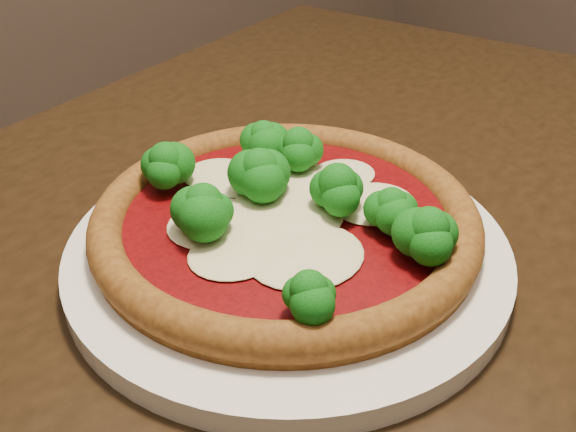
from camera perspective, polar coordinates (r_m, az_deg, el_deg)
dining_table at (r=0.58m, az=5.72°, el=-10.33°), size 1.33×1.18×0.75m
plate at (r=0.49m, az=0.00°, el=-3.04°), size 0.33×0.33×0.02m
pizza at (r=0.48m, az=-0.21°, el=0.32°), size 0.29×0.29×0.06m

